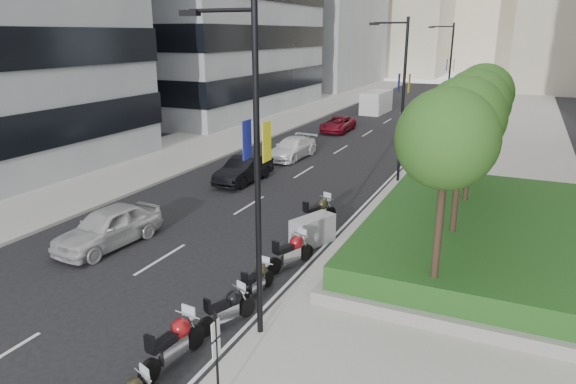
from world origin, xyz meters
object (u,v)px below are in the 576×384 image
Objects in this scene: parking_sign at (217,353)px; car_c at (292,148)px; lamp_post_0 at (252,161)px; motorcycle_5 at (313,231)px; motorcycle_3 at (257,280)px; delivery_van at (376,103)px; motorcycle_6 at (318,212)px; car_d at (338,124)px; lamp_post_1 at (401,93)px; car_b at (244,170)px; motorcycle_2 at (228,309)px; car_a at (108,227)px; motorcycle_1 at (174,343)px; lamp_post_2 at (448,71)px; motorcycle_4 at (291,252)px.

car_c is at bearing 110.15° from parking_sign.
lamp_post_0 reaches higher than motorcycle_5.
motorcycle_3 is (-1.05, 2.09, -4.54)m from lamp_post_0.
delivery_van reaches higher than car_c.
motorcycle_6 is 22.79m from car_d.
motorcycle_5 is at bearing -95.23° from lamp_post_1.
car_d is at bearing 38.45° from motorcycle_6.
car_b is at bearing -156.24° from lamp_post_1.
lamp_post_0 is 4.61m from motorcycle_2.
motorcycle_3 is 41.16m from delivery_van.
car_a is (-8.98, 6.24, -0.66)m from parking_sign.
motorcycle_1 is at bearing -31.76° from car_a.
motorcycle_2 is 0.36× the size of delivery_van.
lamp_post_2 is at bearing 18.07° from motorcycle_6.
car_c is (-7.80, 3.05, -4.37)m from lamp_post_1.
delivery_van is (0.21, 39.39, 0.26)m from car_a.
car_b is 6.53m from car_c.
car_a is 16.82m from car_c.
motorcycle_2 is 0.88× the size of motorcycle_6.
lamp_post_1 is 4.09× the size of motorcycle_4.
motorcycle_3 is at bearing 3.03° from motorcycle_1.
motorcycle_6 is at bearing 10.27° from motorcycle_3.
car_b is at bearing 37.02° from motorcycle_3.
car_b is at bearing -87.75° from delivery_van.
lamp_post_1 is 20.33m from parking_sign.
lamp_post_1 is 11.28m from motorcycle_5.
motorcycle_4 is (-0.86, -12.57, -4.45)m from lamp_post_1.
car_c is (0.11, 6.53, -0.04)m from car_b.
car_c reaches higher than motorcycle_1.
car_d is (-8.87, 33.66, -0.80)m from parking_sign.
motorcycle_6 is at bearing 24.94° from motorcycle_2.
motorcycle_2 is 8.79m from motorcycle_6.
motorcycle_3 is (-0.10, 1.99, -0.02)m from motorcycle_2.
car_d reaches higher than motorcycle_5.
car_b is (-6.97, 13.42, 0.18)m from motorcycle_2.
lamp_post_2 reaches higher than car_c.
motorcycle_6 is (-0.61, 2.17, 0.04)m from motorcycle_5.
car_d is (-6.97, 32.71, 0.02)m from motorcycle_1.
delivery_van is (-8.12, 7.63, -4.01)m from lamp_post_2.
car_a is (-7.08, 5.29, 0.16)m from motorcycle_1.
car_b is at bearing 120.34° from lamp_post_0.
motorcycle_5 is at bearing 3.78° from motorcycle_1.
motorcycle_4 is at bearing -149.77° from motorcycle_6.
car_d is (-7.17, 28.57, 0.13)m from motorcycle_3.
car_b is (-7.05, 9.09, 0.12)m from motorcycle_4.
parking_sign reaches higher than car_c.
delivery_van reaches higher than motorcycle_3.
car_c reaches higher than motorcycle_5.
motorcycle_4 is (-0.86, -30.57, -4.45)m from lamp_post_2.
lamp_post_0 is at bearing -77.38° from delivery_van.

